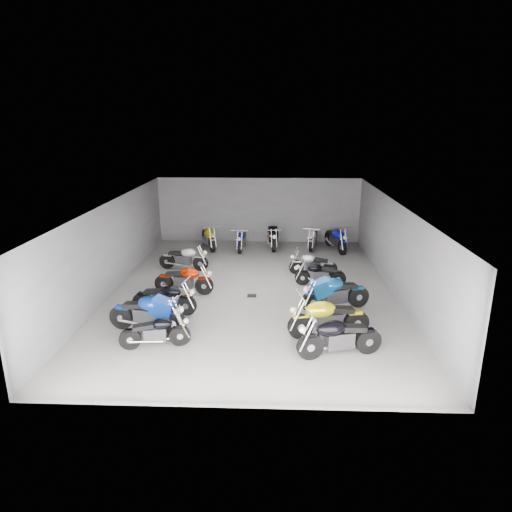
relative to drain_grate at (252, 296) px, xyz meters
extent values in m
plane|color=gray|center=(0.00, 0.50, -0.01)|extent=(14.00, 14.00, 0.00)
cube|color=gray|center=(0.00, 7.50, 1.59)|extent=(10.00, 0.10, 3.20)
cube|color=gray|center=(-5.00, 0.50, 1.59)|extent=(0.10, 14.00, 3.20)
cube|color=gray|center=(5.00, 0.50, 1.59)|extent=(0.10, 14.00, 3.20)
cube|color=black|center=(0.00, 0.50, 3.21)|extent=(10.00, 14.00, 0.04)
cube|color=black|center=(0.00, 0.00, 0.00)|extent=(0.32, 0.32, 0.01)
cylinder|color=black|center=(-1.78, -3.73, 0.29)|extent=(0.60, 0.23, 0.58)
cylinder|color=black|center=(-3.08, -3.99, 0.29)|extent=(0.60, 0.25, 0.58)
cube|color=#2D2D30|center=(-2.43, -3.86, 0.38)|extent=(0.64, 0.39, 0.36)
ellipsoid|color=black|center=(-2.24, -3.82, 0.67)|extent=(0.68, 0.48, 0.33)
cube|color=black|center=(-2.72, -3.91, 0.63)|extent=(0.60, 0.36, 0.17)
cylinder|color=black|center=(-2.09, -3.07, 0.36)|extent=(0.74, 0.29, 0.73)
cylinder|color=black|center=(-3.70, -2.74, 0.36)|extent=(0.75, 0.31, 0.73)
cube|color=#2D2D30|center=(-2.90, -2.91, 0.47)|extent=(0.79, 0.48, 0.46)
ellipsoid|color=navy|center=(-2.65, -2.96, 0.84)|extent=(0.85, 0.60, 0.41)
cube|color=black|center=(-3.25, -2.83, 0.79)|extent=(0.74, 0.45, 0.21)
cylinder|color=black|center=(-1.98, -1.71, 0.32)|extent=(0.66, 0.23, 0.65)
cylinder|color=black|center=(-3.44, -1.47, 0.32)|extent=(0.67, 0.25, 0.65)
cube|color=#2D2D30|center=(-2.71, -1.59, 0.42)|extent=(0.70, 0.41, 0.41)
ellipsoid|color=black|center=(-2.49, -1.63, 0.75)|extent=(0.75, 0.51, 0.37)
cube|color=black|center=(-3.03, -1.54, 0.71)|extent=(0.66, 0.38, 0.19)
cylinder|color=black|center=(-1.68, 0.08, 0.32)|extent=(0.67, 0.21, 0.66)
cylinder|color=black|center=(-3.15, 0.26, 0.32)|extent=(0.67, 0.23, 0.66)
cube|color=#2D2D30|center=(-2.42, 0.17, 0.42)|extent=(0.70, 0.39, 0.41)
ellipsoid|color=#991600|center=(-2.19, 0.14, 0.75)|extent=(0.74, 0.49, 0.37)
cube|color=black|center=(-2.74, 0.21, 0.71)|extent=(0.65, 0.36, 0.19)
cylinder|color=black|center=(-2.22, 2.71, 0.31)|extent=(0.65, 0.22, 0.64)
cylinder|color=black|center=(-3.65, 2.92, 0.31)|extent=(0.65, 0.24, 0.64)
cube|color=#2D2D30|center=(-2.94, 2.81, 0.41)|extent=(0.68, 0.39, 0.40)
ellipsoid|color=#AEB0B5|center=(-2.72, 2.78, 0.73)|extent=(0.73, 0.49, 0.36)
cube|color=black|center=(-3.25, 2.86, 0.69)|extent=(0.64, 0.37, 0.18)
cylinder|color=black|center=(1.71, -4.34, 0.35)|extent=(0.72, 0.30, 0.70)
cylinder|color=black|center=(3.26, -3.96, 0.35)|extent=(0.72, 0.32, 0.70)
cube|color=#2D2D30|center=(2.48, -4.15, 0.46)|extent=(0.77, 0.49, 0.44)
ellipsoid|color=black|center=(2.25, -4.21, 0.81)|extent=(0.83, 0.60, 0.40)
cube|color=black|center=(2.82, -4.07, 0.76)|extent=(0.72, 0.46, 0.20)
cylinder|color=black|center=(1.52, -3.18, 0.36)|extent=(0.74, 0.29, 0.73)
cylinder|color=black|center=(3.14, -2.85, 0.36)|extent=(0.75, 0.31, 0.73)
cube|color=#2D2D30|center=(2.33, -3.01, 0.47)|extent=(0.79, 0.48, 0.45)
ellipsoid|color=yellow|center=(2.08, -3.06, 0.84)|extent=(0.85, 0.60, 0.41)
cube|color=black|center=(2.69, -2.94, 0.79)|extent=(0.74, 0.45, 0.21)
cylinder|color=black|center=(1.99, -1.34, 0.35)|extent=(0.73, 0.36, 0.72)
cylinder|color=black|center=(3.54, -0.83, 0.35)|extent=(0.74, 0.38, 0.72)
cube|color=#2D2D30|center=(2.77, -1.08, 0.47)|extent=(0.80, 0.55, 0.45)
ellipsoid|color=navy|center=(2.53, -1.16, 0.83)|extent=(0.87, 0.66, 0.40)
cube|color=black|center=(3.11, -0.97, 0.78)|extent=(0.75, 0.51, 0.20)
cylinder|color=black|center=(1.84, 1.19, 0.28)|extent=(0.58, 0.14, 0.58)
cylinder|color=black|center=(3.15, 1.13, 0.28)|extent=(0.58, 0.16, 0.58)
cube|color=#2D2D30|center=(2.50, 1.16, 0.37)|extent=(0.60, 0.30, 0.36)
ellipsoid|color=black|center=(2.30, 1.17, 0.66)|extent=(0.63, 0.39, 0.33)
cube|color=black|center=(2.79, 1.15, 0.63)|extent=(0.56, 0.28, 0.16)
cylinder|color=black|center=(1.67, 2.41, 0.29)|extent=(0.60, 0.20, 0.59)
cylinder|color=black|center=(2.98, 2.21, 0.29)|extent=(0.60, 0.22, 0.59)
cube|color=#2D2D30|center=(2.32, 2.31, 0.38)|extent=(0.63, 0.36, 0.37)
ellipsoid|color=#BCBDC1|center=(2.12, 2.34, 0.67)|extent=(0.67, 0.46, 0.33)
cube|color=black|center=(2.61, 2.26, 0.64)|extent=(0.59, 0.34, 0.17)
cylinder|color=black|center=(-2.09, 5.40, 0.34)|extent=(0.38, 0.69, 0.69)
cylinder|color=black|center=(-2.65, 6.85, 0.34)|extent=(0.40, 0.70, 0.69)
cube|color=#2D2D30|center=(-2.37, 6.13, 0.45)|extent=(0.55, 0.77, 0.43)
ellipsoid|color=yellow|center=(-2.28, 5.91, 0.79)|extent=(0.66, 0.84, 0.39)
cube|color=black|center=(-2.49, 6.45, 0.75)|extent=(0.52, 0.72, 0.20)
cylinder|color=black|center=(-0.80, 5.21, 0.30)|extent=(0.17, 0.63, 0.62)
cylinder|color=black|center=(-0.70, 6.61, 0.30)|extent=(0.19, 0.63, 0.62)
cube|color=#2D2D30|center=(-0.75, 5.91, 0.40)|extent=(0.33, 0.65, 0.39)
ellipsoid|color=navy|center=(-0.76, 5.70, 0.71)|extent=(0.43, 0.69, 0.35)
cube|color=black|center=(-0.73, 6.22, 0.67)|extent=(0.31, 0.61, 0.18)
cylinder|color=black|center=(0.75, 5.54, 0.36)|extent=(0.22, 0.73, 0.72)
cylinder|color=black|center=(0.59, 7.17, 0.36)|extent=(0.24, 0.74, 0.72)
cube|color=#2D2D30|center=(0.67, 6.35, 0.47)|extent=(0.41, 0.76, 0.45)
ellipsoid|color=black|center=(0.70, 6.10, 0.83)|extent=(0.53, 0.81, 0.41)
cube|color=black|center=(0.64, 6.71, 0.78)|extent=(0.38, 0.72, 0.21)
cylinder|color=black|center=(2.49, 5.61, 0.31)|extent=(0.25, 0.64, 0.63)
cylinder|color=black|center=(2.79, 6.99, 0.31)|extent=(0.27, 0.64, 0.63)
cube|color=#2D2D30|center=(2.64, 6.30, 0.40)|extent=(0.42, 0.68, 0.39)
ellipsoid|color=silver|center=(2.59, 6.09, 0.72)|extent=(0.52, 0.73, 0.35)
cube|color=black|center=(2.70, 6.61, 0.68)|extent=(0.39, 0.64, 0.18)
cylinder|color=black|center=(3.89, 5.21, 0.35)|extent=(0.33, 0.73, 0.71)
cylinder|color=black|center=(3.45, 6.76, 0.35)|extent=(0.36, 0.73, 0.71)
cube|color=#2D2D30|center=(3.67, 5.98, 0.46)|extent=(0.52, 0.79, 0.45)
ellipsoid|color=#0C149E|center=(3.73, 5.75, 0.82)|extent=(0.64, 0.85, 0.40)
cube|color=black|center=(3.57, 6.33, 0.77)|extent=(0.49, 0.74, 0.20)
camera|label=1|loc=(0.73, -14.91, 5.93)|focal=32.00mm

